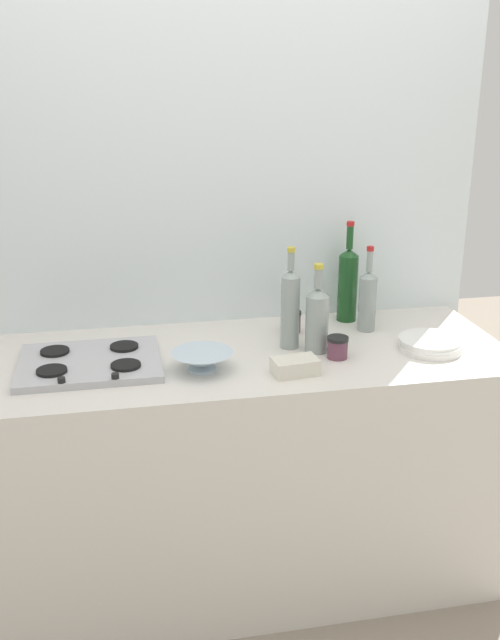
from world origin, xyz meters
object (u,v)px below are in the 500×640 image
wine_bottle_rightmost (317,318)px  wine_bottle_leftmost (348,283)px  wine_bottle_mid_right (290,307)px  condiment_jar_front (292,322)px  mixing_bowl (202,360)px  condiment_jar_rear (337,347)px  plate_stack (430,344)px  stovetop_hob (90,362)px  butter_dish (295,366)px  wine_bottle_mid_left (367,299)px

wine_bottle_rightmost → wine_bottle_leftmost: bearing=54.7°
wine_bottle_mid_right → wine_bottle_rightmost: bearing=-33.4°
wine_bottle_mid_right → condiment_jar_front: bearing=72.4°
wine_bottle_rightmost → mixing_bowl: size_ratio=1.55×
wine_bottle_mid_right → wine_bottle_leftmost: bearing=39.4°
mixing_bowl → wine_bottle_rightmost: bearing=12.6°
mixing_bowl → condiment_jar_front: 0.47m
wine_bottle_mid_right → mixing_bowl: bearing=-156.1°
condiment_jar_rear → wine_bottle_leftmost: bearing=67.3°
plate_stack → condiment_jar_rear: bearing=-179.1°
mixing_bowl → condiment_jar_rear: bearing=2.3°
wine_bottle_mid_right → mixing_bowl: size_ratio=1.78×
stovetop_hob → condiment_jar_rear: 0.83m
stovetop_hob → plate_stack: plate_stack is taller
stovetop_hob → butter_dish: size_ratio=3.18×
wine_bottle_rightmost → stovetop_hob: bearing=179.0°
wine_bottle_mid_right → condiment_jar_rear: bearing=-43.2°
plate_stack → mixing_bowl: mixing_bowl is taller
stovetop_hob → butter_dish: bearing=-16.1°
plate_stack → wine_bottle_rightmost: size_ratio=0.71×
wine_bottle_mid_right → butter_dish: size_ratio=2.49×
mixing_bowl → condiment_jar_rear: condiment_jar_rear is taller
wine_bottle_rightmost → condiment_jar_front: bearing=100.5°
wine_bottle_mid_left → condiment_jar_front: wine_bottle_mid_left is taller
wine_bottle_mid_left → wine_bottle_rightmost: 0.29m
wine_bottle_mid_left → wine_bottle_rightmost: bearing=-145.4°
mixing_bowl → butter_dish: (0.29, -0.08, -0.01)m
wine_bottle_mid_left → butter_dish: wine_bottle_mid_left is taller
wine_bottle_mid_right → mixing_bowl: (-0.33, -0.15, -0.11)m
butter_dish → condiment_jar_front: 0.38m
wine_bottle_leftmost → condiment_jar_rear: wine_bottle_leftmost is taller
plate_stack → wine_bottle_mid_right: (-0.48, 0.12, 0.13)m
condiment_jar_front → condiment_jar_rear: size_ratio=1.08×
condiment_jar_front → mixing_bowl: bearing=-142.2°
wine_bottle_leftmost → condiment_jar_front: (-0.24, -0.09, -0.11)m
butter_dish → condiment_jar_rear: 0.20m
condiment_jar_rear → wine_bottle_mid_right: bearing=136.8°
plate_stack → wine_bottle_leftmost: bearing=117.8°
butter_dish → condiment_jar_rear: (0.17, 0.10, 0.01)m
wine_bottle_leftmost → mixing_bowl: wine_bottle_leftmost is taller
stovetop_hob → condiment_jar_rear: bearing=-6.0°
wine_bottle_mid_left → wine_bottle_mid_right: 0.34m
plate_stack → condiment_jar_front: (-0.43, 0.27, 0.02)m
wine_bottle_leftmost → mixing_bowl: 0.73m
condiment_jar_front → butter_dish: bearing=-102.7°
wine_bottle_rightmost → mixing_bowl: bearing=-167.4°
plate_stack → mixing_bowl: bearing=-178.3°
wine_bottle_mid_left → plate_stack: bearing=-57.1°
wine_bottle_leftmost → wine_bottle_rightmost: size_ratio=1.24×
stovetop_hob → condiment_jar_front: size_ratio=5.66×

